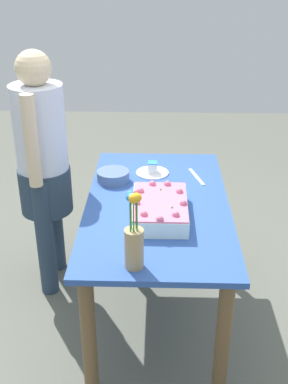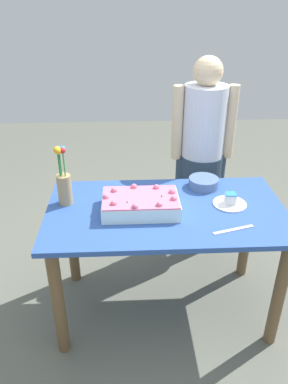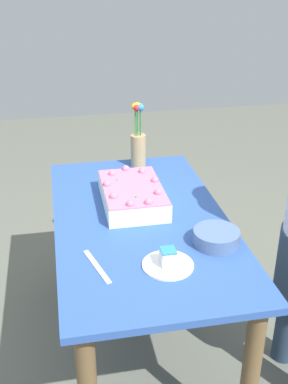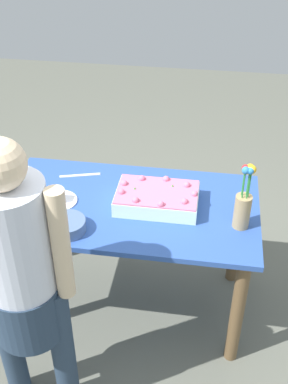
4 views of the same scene
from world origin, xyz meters
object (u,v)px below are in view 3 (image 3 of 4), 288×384
Objects in this scene: cake_knife at (97,266)px; fruit_bowl at (216,237)px; serving_plate_with_slice at (168,262)px; flower_vase at (138,143)px; sheet_cake at (132,195)px.

fruit_bowl reaches higher than cake_knife.
serving_plate_with_slice is 0.27m from cake_knife.
fruit_bowl is (-0.84, -0.17, -0.10)m from flower_vase.
serving_plate_with_slice is at bearing 116.35° from fruit_bowl.
flower_vase reaches higher than serving_plate_with_slice.
cake_knife is 0.66× the size of flower_vase.
sheet_cake is 0.46m from flower_vase.
cake_knife is at bearing 155.47° from sheet_cake.
flower_vase reaches higher than fruit_bowl.
cake_knife is 1.25× the size of fruit_bowl.
serving_plate_with_slice is 0.25m from fruit_bowl.
flower_vase is (0.43, -0.11, 0.09)m from sheet_cake.
fruit_bowl is at bearing -98.63° from cake_knife.
sheet_cake reaches higher than serving_plate_with_slice.
cake_knife is 0.98m from flower_vase.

